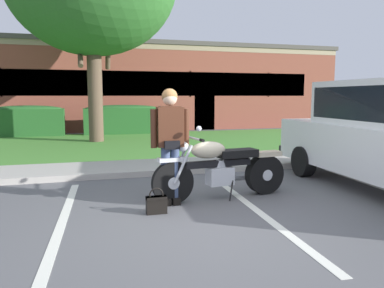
# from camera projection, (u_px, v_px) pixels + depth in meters

# --- Properties ---
(ground_plane) EXTENTS (140.00, 140.00, 0.00)m
(ground_plane) POSITION_uv_depth(u_px,v_px,m) (209.00, 217.00, 5.07)
(ground_plane) COLOR #565659
(curb_strip) EXTENTS (60.00, 0.20, 0.12)m
(curb_strip) POSITION_uv_depth(u_px,v_px,m) (165.00, 172.00, 7.75)
(curb_strip) COLOR #ADA89E
(curb_strip) RESTS_ON ground
(concrete_walk) EXTENTS (60.00, 1.50, 0.08)m
(concrete_walk) POSITION_uv_depth(u_px,v_px,m) (157.00, 166.00, 8.56)
(concrete_walk) COLOR #ADA89E
(concrete_walk) RESTS_ON ground
(grass_lawn) EXTENTS (60.00, 7.06, 0.06)m
(grass_lawn) POSITION_uv_depth(u_px,v_px,m) (133.00, 144.00, 12.65)
(grass_lawn) COLOR #478433
(grass_lawn) RESTS_ON ground
(stall_stripe_0) EXTENTS (0.39, 4.40, 0.01)m
(stall_stripe_0) POSITION_uv_depth(u_px,v_px,m) (61.00, 225.00, 4.75)
(stall_stripe_0) COLOR silver
(stall_stripe_0) RESTS_ON ground
(stall_stripe_1) EXTENTS (0.39, 4.40, 0.01)m
(stall_stripe_1) POSITION_uv_depth(u_px,v_px,m) (254.00, 208.00, 5.47)
(stall_stripe_1) COLOR silver
(stall_stripe_1) RESTS_ON ground
(motorcycle) EXTENTS (2.24, 0.82, 1.18)m
(motorcycle) POSITION_uv_depth(u_px,v_px,m) (226.00, 168.00, 5.97)
(motorcycle) COLOR black
(motorcycle) RESTS_ON ground
(rider_person) EXTENTS (0.57, 0.31, 1.70)m
(rider_person) POSITION_uv_depth(u_px,v_px,m) (170.00, 138.00, 5.57)
(rider_person) COLOR black
(rider_person) RESTS_ON ground
(handbag) EXTENTS (0.28, 0.13, 0.36)m
(handbag) POSITION_uv_depth(u_px,v_px,m) (156.00, 203.00, 5.20)
(handbag) COLOR black
(handbag) RESTS_ON ground
(hedge_left) EXTENTS (2.75, 0.90, 1.24)m
(hedge_left) POSITION_uv_depth(u_px,v_px,m) (27.00, 121.00, 14.80)
(hedge_left) COLOR #235623
(hedge_left) RESTS_ON ground
(hedge_center_left) EXTENTS (3.12, 0.90, 1.24)m
(hedge_center_left) POSITION_uv_depth(u_px,v_px,m) (122.00, 119.00, 15.80)
(hedge_center_left) COLOR #235623
(hedge_center_left) RESTS_ON ground
(brick_building) EXTENTS (23.87, 11.56, 4.13)m
(brick_building) POSITION_uv_depth(u_px,v_px,m) (97.00, 88.00, 22.10)
(brick_building) COLOR brown
(brick_building) RESTS_ON ground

